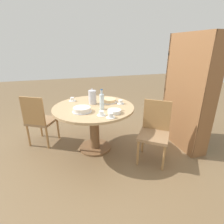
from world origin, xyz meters
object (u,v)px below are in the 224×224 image
object	(u,v)px
cup_a	(101,114)
coffee_pot	(92,97)
cup_b	(72,100)
cup_c	(121,102)
bookshelf	(186,96)
water_bottle	(102,101)
chair_a	(154,131)
chair_b	(39,119)
cake_second	(109,101)
cake_main	(82,110)
cup_d	(111,116)

from	to	relation	value
cup_a	coffee_pot	bearing A→B (deg)	-178.31
cup_b	cup_c	bearing A→B (deg)	62.61
bookshelf	cup_b	xyz separation A→B (m)	(-0.65, -1.78, -0.09)
cup_c	water_bottle	bearing A→B (deg)	-65.05
chair_a	chair_b	world-z (taller)	same
cup_a	bookshelf	bearing A→B (deg)	95.18
bookshelf	chair_b	bearing A→B (deg)	73.77
chair_a	cup_b	size ratio (longest dim) A/B	7.27
cup_a	cup_b	distance (m)	0.84
cake_second	cup_c	xyz separation A→B (m)	(0.14, 0.16, -0.00)
coffee_pot	water_bottle	distance (m)	0.32
bookshelf	cake_main	world-z (taller)	bookshelf
coffee_pot	chair_b	bearing A→B (deg)	-107.64
bookshelf	cup_a	distance (m)	1.47
chair_b	cup_c	size ratio (longest dim) A/B	7.27
chair_b	cake_second	size ratio (longest dim) A/B	3.37
chair_b	water_bottle	distance (m)	1.19
bookshelf	cake_second	size ratio (longest dim) A/B	6.87
coffee_pot	cake_second	bearing A→B (deg)	89.81
coffee_pot	cake_second	xyz separation A→B (m)	(0.00, 0.27, -0.09)
chair_b	cup_c	xyz separation A→B (m)	(0.42, 1.31, 0.31)
chair_b	cake_main	xyz separation A→B (m)	(0.60, 0.66, 0.32)
cake_second	cup_a	xyz separation A→B (m)	(0.54, -0.26, -0.00)
cup_b	cake_second	bearing A→B (deg)	67.29
cake_main	chair_b	bearing A→B (deg)	-132.18
cup_c	coffee_pot	bearing A→B (deg)	-108.09
cup_c	bookshelf	bearing A→B (deg)	75.77
chair_b	cup_a	xyz separation A→B (m)	(0.82, 0.89, 0.31)
cake_main	cup_a	bearing A→B (deg)	46.60
coffee_pot	cake_main	size ratio (longest dim) A/B	0.93
cake_second	cup_a	distance (m)	0.60
cake_second	cup_a	size ratio (longest dim) A/B	2.15
water_bottle	cup_a	size ratio (longest dim) A/B	2.47
water_bottle	chair_b	bearing A→B (deg)	-121.39
chair_b	cup_b	bearing A→B (deg)	-154.13
chair_a	water_bottle	bearing A→B (deg)	-169.64
cup_d	cake_main	bearing A→B (deg)	-135.52
coffee_pot	cake_second	world-z (taller)	coffee_pot
bookshelf	cup_a	xyz separation A→B (m)	(0.13, -1.46, -0.09)
cup_a	cake_main	bearing A→B (deg)	-133.40
chair_a	bookshelf	bearing A→B (deg)	58.09
chair_b	cup_b	xyz separation A→B (m)	(0.04, 0.57, 0.31)
cup_c	cake_main	bearing A→B (deg)	-74.86
chair_a	water_bottle	world-z (taller)	water_bottle
water_bottle	cup_c	distance (m)	0.40
cake_main	chair_a	bearing A→B (deg)	70.83
cup_b	cup_d	size ratio (longest dim) A/B	1.00
cake_second	cup_c	bearing A→B (deg)	48.74
cake_second	cup_b	world-z (taller)	cup_b
cup_a	cup_c	xyz separation A→B (m)	(-0.40, 0.42, 0.00)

